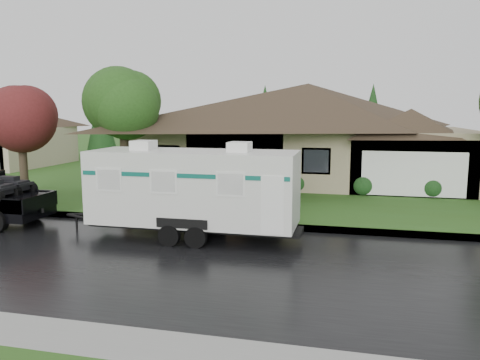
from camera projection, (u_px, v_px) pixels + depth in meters
The scene contains 9 objects.
ground at pixel (203, 242), 14.97m from camera, with size 140.00×140.00×0.00m, color #30571B.
road at pixel (181, 261), 13.04m from camera, with size 140.00×8.00×0.01m, color black.
curb at pixel (222, 224), 17.12m from camera, with size 140.00×0.50×0.15m, color gray.
lawn at pixel (276, 177), 29.40m from camera, with size 140.00×26.00×0.15m, color #30571B.
house_main at pixel (312, 121), 27.24m from camera, with size 19.44×10.80×6.90m.
tree_left_green at pixel (123, 105), 22.07m from camera, with size 3.74×3.74×6.20m.
tree_red at pixel (20, 117), 22.17m from camera, with size 3.23×3.23×5.35m.
shrub_row at pixel (298, 182), 23.37m from camera, with size 13.60×1.00×1.00m.
travel_trailer at pixel (194, 187), 15.28m from camera, with size 7.12×2.50×3.19m.
Camera 1 is at (4.49, -13.85, 4.16)m, focal length 35.00 mm.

